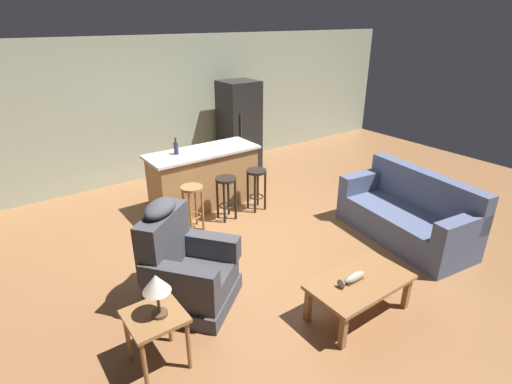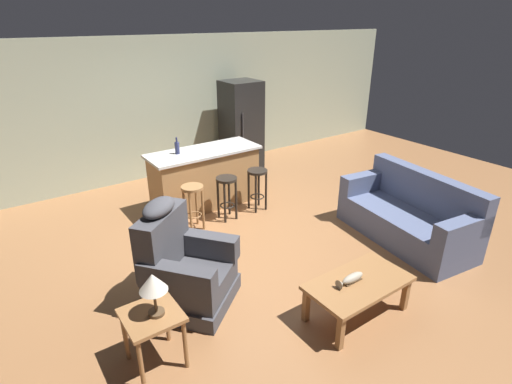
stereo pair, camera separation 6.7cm
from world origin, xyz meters
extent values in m
plane|color=brown|center=(0.00, 0.00, 0.00)|extent=(12.00, 12.00, 0.00)
cube|color=#9EA88E|center=(0.00, 3.12, 1.30)|extent=(12.00, 0.05, 2.60)
cube|color=olive|center=(-0.01, -1.94, 0.40)|extent=(1.10, 0.60, 0.04)
cube|color=olive|center=(-0.50, -2.18, 0.19)|extent=(0.06, 0.06, 0.38)
cube|color=olive|center=(0.48, -2.18, 0.19)|extent=(0.06, 0.06, 0.38)
cube|color=olive|center=(-0.50, -1.70, 0.19)|extent=(0.06, 0.06, 0.38)
cube|color=olive|center=(0.48, -1.70, 0.19)|extent=(0.06, 0.06, 0.38)
cube|color=#4C3823|center=(-0.07, -1.90, 0.43)|extent=(0.22, 0.07, 0.01)
ellipsoid|color=#9E937F|center=(-0.07, -1.90, 0.46)|extent=(0.28, 0.09, 0.09)
cone|color=#9E937F|center=(-0.24, -1.90, 0.46)|extent=(0.06, 0.10, 0.10)
cube|color=#4C5675|center=(1.73, -1.25, 0.10)|extent=(1.08, 1.99, 0.20)
cube|color=#4C5675|center=(1.73, -1.25, 0.31)|extent=(1.08, 1.99, 0.22)
cube|color=#4C5675|center=(2.05, -1.29, 0.68)|extent=(0.45, 1.91, 0.52)
cube|color=#4C5675|center=(1.62, -2.09, 0.56)|extent=(0.86, 0.31, 0.28)
cube|color=#4C5675|center=(1.84, -0.41, 0.56)|extent=(0.86, 0.31, 0.28)
cube|color=#3D3D42|center=(-1.33, -0.77, 0.09)|extent=(1.18, 1.18, 0.18)
cube|color=#3D3D42|center=(-1.33, -0.77, 0.30)|extent=(1.09, 1.09, 0.24)
cube|color=#3D3D42|center=(-1.52, -0.53, 0.74)|extent=(0.74, 0.66, 0.64)
ellipsoid|color=#3D3D42|center=(-1.52, -0.53, 1.12)|extent=(0.53, 0.49, 0.16)
cube|color=#3D3D42|center=(-1.06, -0.58, 0.55)|extent=(0.64, 0.74, 0.26)
cube|color=#3D3D42|center=(-1.58, -0.99, 0.55)|extent=(0.64, 0.74, 0.26)
cube|color=olive|center=(-1.98, -1.34, 0.54)|extent=(0.48, 0.48, 0.04)
cylinder|color=olive|center=(-2.18, -1.54, 0.26)|extent=(0.04, 0.04, 0.52)
cylinder|color=olive|center=(-1.78, -1.54, 0.26)|extent=(0.04, 0.04, 0.52)
cylinder|color=olive|center=(-2.18, -1.14, 0.26)|extent=(0.04, 0.04, 0.52)
cylinder|color=olive|center=(-1.78, -1.14, 0.26)|extent=(0.04, 0.04, 0.52)
cylinder|color=#4C3823|center=(-1.94, -1.38, 0.58)|extent=(0.14, 0.14, 0.03)
cylinder|color=#4C3823|center=(-1.94, -1.38, 0.70)|extent=(0.02, 0.02, 0.22)
cone|color=beige|center=(-1.94, -1.38, 0.89)|extent=(0.24, 0.24, 0.16)
cube|color=#9E7042|center=(0.00, 1.35, 0.45)|extent=(1.71, 0.63, 0.91)
cube|color=silver|center=(0.00, 1.35, 0.93)|extent=(1.80, 0.70, 0.04)
cylinder|color=olive|center=(-0.54, 0.72, 0.66)|extent=(0.32, 0.32, 0.04)
torus|color=olive|center=(-0.54, 0.72, 0.22)|extent=(0.23, 0.23, 0.02)
cylinder|color=olive|center=(-0.64, 0.62, 0.32)|extent=(0.04, 0.04, 0.64)
cylinder|color=olive|center=(-0.44, 0.62, 0.32)|extent=(0.04, 0.04, 0.64)
cylinder|color=olive|center=(-0.64, 0.82, 0.32)|extent=(0.04, 0.04, 0.64)
cylinder|color=olive|center=(-0.44, 0.82, 0.32)|extent=(0.04, 0.04, 0.64)
cylinder|color=black|center=(0.03, 0.72, 0.66)|extent=(0.32, 0.32, 0.04)
torus|color=black|center=(0.03, 0.72, 0.22)|extent=(0.23, 0.23, 0.02)
cylinder|color=black|center=(-0.07, 0.62, 0.32)|extent=(0.04, 0.04, 0.64)
cylinder|color=black|center=(0.13, 0.62, 0.32)|extent=(0.04, 0.04, 0.64)
cylinder|color=black|center=(-0.07, 0.82, 0.32)|extent=(0.04, 0.04, 0.64)
cylinder|color=black|center=(0.13, 0.82, 0.32)|extent=(0.04, 0.04, 0.64)
cylinder|color=black|center=(0.60, 0.72, 0.66)|extent=(0.32, 0.32, 0.04)
torus|color=black|center=(0.60, 0.72, 0.22)|extent=(0.23, 0.23, 0.02)
cylinder|color=black|center=(0.50, 0.62, 0.32)|extent=(0.04, 0.04, 0.64)
cylinder|color=black|center=(0.70, 0.62, 0.32)|extent=(0.04, 0.04, 0.64)
cylinder|color=black|center=(0.50, 0.82, 0.32)|extent=(0.04, 0.04, 0.64)
cylinder|color=black|center=(0.70, 0.82, 0.32)|extent=(0.04, 0.04, 0.64)
cube|color=black|center=(1.50, 2.55, 0.88)|extent=(0.70, 0.66, 1.76)
cylinder|color=#333338|center=(1.31, 2.20, 0.97)|extent=(0.02, 0.02, 0.50)
cylinder|color=#23284C|center=(-0.41, 1.42, 1.04)|extent=(0.07, 0.07, 0.18)
cylinder|color=#23284C|center=(-0.41, 1.42, 1.17)|extent=(0.03, 0.03, 0.08)
camera|label=1|loc=(-2.86, -4.04, 2.90)|focal=28.00mm
camera|label=2|loc=(-2.80, -4.08, 2.90)|focal=28.00mm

